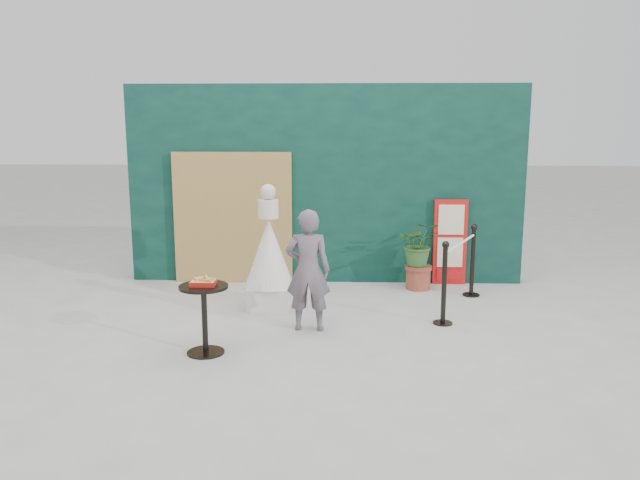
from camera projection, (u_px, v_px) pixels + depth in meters
The scene contains 10 objects.
ground at pixel (315, 351), 6.72m from camera, with size 60.00×60.00×0.00m, color #ADAAA5.
back_wall at pixel (325, 184), 9.54m from camera, with size 6.00×0.30×3.00m, color #092C25.
bamboo_fence at pixel (233, 218), 9.48m from camera, with size 1.80×0.08×2.00m, color tan.
woman at pixel (308, 270), 7.31m from camera, with size 0.53×0.35×1.45m, color #61535B.
menu_board at pixel (450, 242), 9.43m from camera, with size 0.50×0.07×1.30m.
statue at pixel (269, 258), 8.20m from camera, with size 0.65×0.65×1.65m.
cafe_table at pixel (204, 308), 6.59m from camera, with size 0.52×0.52×0.75m.
food_basket at pixel (204, 282), 6.53m from camera, with size 0.26×0.19×0.11m.
planter at pixel (419, 250), 9.15m from camera, with size 0.60×0.52×1.01m.
stanchion_barrier at pixel (459, 272), 8.19m from camera, with size 0.84×1.54×1.03m.
Camera 1 is at (0.31, -6.38, 2.43)m, focal length 35.00 mm.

